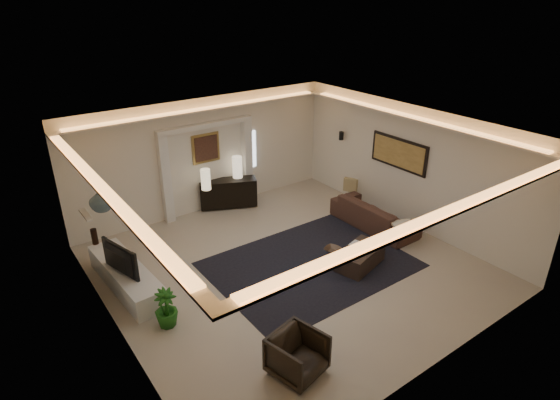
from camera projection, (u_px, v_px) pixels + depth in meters
floor at (289, 267)px, 9.58m from camera, size 7.00×7.00×0.00m
ceiling at (290, 132)px, 8.36m from camera, size 7.00×7.00×0.00m
wall_back at (206, 155)px, 11.55m from camera, size 7.00×0.00×7.00m
wall_front at (441, 291)px, 6.40m from camera, size 7.00×0.00×7.00m
wall_left at (109, 260)px, 7.11m from camera, size 0.00×7.00×7.00m
wall_right at (408, 166)px, 10.84m from camera, size 0.00×7.00×7.00m
cove_soffit at (290, 146)px, 8.48m from camera, size 7.00×7.00×0.04m
daylight_slit at (252, 149)px, 12.29m from camera, size 0.25×0.03×1.00m
area_rug at (310, 264)px, 9.64m from camera, size 4.00×3.00×0.01m
pilaster_left at (166, 180)px, 11.01m from camera, size 0.22×0.20×2.20m
pilaster_right at (247, 161)px, 12.23m from camera, size 0.22×0.20×2.20m
alcove_header at (205, 125)px, 11.14m from camera, size 2.52×0.20×0.12m
painting_frame at (206, 148)px, 11.44m from camera, size 0.74×0.04×0.74m
painting_canvas at (206, 148)px, 11.42m from camera, size 0.62×0.02×0.62m
art_panel_frame at (399, 153)px, 10.93m from camera, size 0.04×1.64×0.74m
art_panel_gold at (398, 153)px, 10.92m from camera, size 0.02×1.50×0.62m
wall_sconce at (341, 136)px, 12.29m from camera, size 0.12×0.12×0.22m
wall_niche at (86, 215)px, 8.09m from camera, size 0.10×0.55×0.04m
console at (228, 193)px, 12.04m from camera, size 1.52×1.02×0.73m
lamp_left at (206, 177)px, 11.19m from camera, size 0.27×0.27×0.52m
lamp_right at (237, 166)px, 11.91m from camera, size 0.30×0.30×0.57m
media_ledge at (126, 276)px, 8.86m from camera, size 0.74×2.43×0.45m
tv at (115, 261)px, 8.40m from camera, size 1.02×0.40×0.59m
figurine at (94, 236)px, 9.47m from camera, size 0.15×0.15×0.34m
ginger_jar at (101, 199)px, 8.11m from camera, size 0.48×0.48×0.43m
plant at (166, 308)px, 7.78m from camera, size 0.49×0.49×0.70m
sofa at (374, 214)px, 11.07m from camera, size 2.22×0.87×0.65m
throw_blanket at (403, 225)px, 10.10m from camera, size 0.59×0.55×0.05m
throw_pillow at (350, 185)px, 12.13m from camera, size 0.24×0.37×0.36m
coffee_table at (360, 257)px, 9.53m from camera, size 1.20×0.86×0.41m
bowl at (333, 250)px, 9.33m from camera, size 0.41×0.41×0.08m
magazine at (356, 244)px, 9.59m from camera, size 0.31×0.26×0.03m
armchair at (297, 355)px, 6.81m from camera, size 0.88×0.90×0.68m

